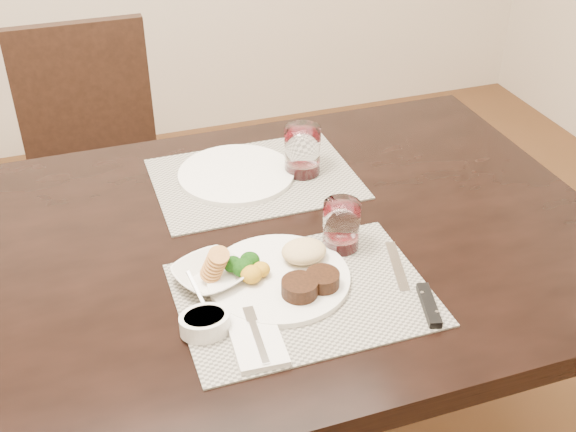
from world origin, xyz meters
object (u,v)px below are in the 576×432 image
object	(u,v)px
dinner_plate	(286,274)
cracker_bowl	(211,274)
chair_far	(95,156)
far_plate	(236,174)
steak_knife	(421,295)
wine_glass_near	(341,228)

from	to	relation	value
dinner_plate	cracker_bowl	size ratio (longest dim) A/B	1.58
chair_far	far_plate	bearing A→B (deg)	-67.30
steak_knife	far_plate	distance (m)	0.57
cracker_bowl	far_plate	xyz separation A→B (m)	(0.15, 0.36, -0.01)
dinner_plate	wine_glass_near	xyz separation A→B (m)	(0.14, 0.07, 0.03)
chair_far	dinner_plate	size ratio (longest dim) A/B	3.33
wine_glass_near	cracker_bowl	bearing A→B (deg)	-174.31
dinner_plate	cracker_bowl	bearing A→B (deg)	175.12
wine_glass_near	far_plate	size ratio (longest dim) A/B	0.37
wine_glass_near	dinner_plate	bearing A→B (deg)	-154.26
chair_far	wine_glass_near	xyz separation A→B (m)	(0.41, -1.02, 0.30)
chair_far	wine_glass_near	bearing A→B (deg)	-68.09
dinner_plate	far_plate	world-z (taller)	dinner_plate
chair_far	far_plate	size ratio (longest dim) A/B	3.31
dinner_plate	steak_knife	world-z (taller)	dinner_plate
steak_knife	wine_glass_near	size ratio (longest dim) A/B	2.58
far_plate	chair_far	bearing A→B (deg)	112.70
cracker_bowl	chair_far	bearing A→B (deg)	97.34
wine_glass_near	far_plate	world-z (taller)	wine_glass_near
chair_far	dinner_plate	bearing A→B (deg)	-76.05
chair_far	steak_knife	xyz separation A→B (m)	(0.49, -1.22, 0.26)
cracker_bowl	steak_knife	bearing A→B (deg)	-25.60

